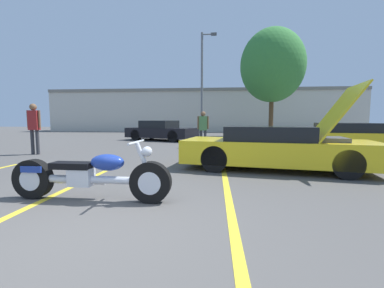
# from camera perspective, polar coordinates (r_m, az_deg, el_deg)

# --- Properties ---
(ground_plane) EXTENTS (80.00, 80.00, 0.00)m
(ground_plane) POSITION_cam_1_polar(r_m,az_deg,el_deg) (3.37, -21.37, -17.29)
(ground_plane) COLOR #514F4C
(parking_stripe_middle) EXTENTS (0.12, 5.68, 0.01)m
(parking_stripe_middle) POSITION_cam_1_polar(r_m,az_deg,el_deg) (4.95, -28.84, -10.18)
(parking_stripe_middle) COLOR yellow
(parking_stripe_middle) RESTS_ON ground
(parking_stripe_back) EXTENTS (0.12, 5.68, 0.01)m
(parking_stripe_back) POSITION_cam_1_polar(r_m,az_deg,el_deg) (4.14, 8.22, -12.54)
(parking_stripe_back) COLOR yellow
(parking_stripe_back) RESTS_ON ground
(far_building) EXTENTS (32.00, 4.20, 4.40)m
(far_building) POSITION_cam_1_polar(r_m,az_deg,el_deg) (27.85, 2.22, 7.64)
(far_building) COLOR beige
(far_building) RESTS_ON ground
(light_pole) EXTENTS (1.21, 0.28, 7.93)m
(light_pole) POSITION_cam_1_polar(r_m,az_deg,el_deg) (20.61, 2.44, 14.03)
(light_pole) COLOR slate
(light_pole) RESTS_ON ground
(tree_background) EXTENTS (4.54, 4.54, 7.75)m
(tree_background) POSITION_cam_1_polar(r_m,az_deg,el_deg) (20.04, 17.44, 16.29)
(tree_background) COLOR brown
(tree_background) RESTS_ON ground
(motorcycle) EXTENTS (2.60, 0.70, 0.95)m
(motorcycle) POSITION_cam_1_polar(r_m,az_deg,el_deg) (4.39, -21.73, -6.63)
(motorcycle) COLOR black
(motorcycle) RESTS_ON ground
(show_car_hood_open) EXTENTS (4.89, 2.54, 2.10)m
(show_car_hood_open) POSITION_cam_1_polar(r_m,az_deg,el_deg) (6.90, 18.24, -0.77)
(show_car_hood_open) COLOR yellow
(show_car_hood_open) RESTS_ON ground
(parked_car_left_row) EXTENTS (4.62, 3.27, 1.21)m
(parked_car_left_row) POSITION_cam_1_polar(r_m,az_deg,el_deg) (15.94, -6.86, 2.92)
(parked_car_left_row) COLOR black
(parked_car_left_row) RESTS_ON ground
(parked_car_right_row) EXTENTS (4.85, 2.62, 1.15)m
(parked_car_right_row) POSITION_cam_1_polar(r_m,az_deg,el_deg) (11.85, 31.68, 1.20)
(parked_car_right_row) COLOR yellow
(parked_car_right_row) RESTS_ON ground
(spectator_near_motorcycle) EXTENTS (0.52, 0.24, 1.85)m
(spectator_near_motorcycle) POSITION_cam_1_polar(r_m,az_deg,el_deg) (11.01, -31.68, 3.81)
(spectator_near_motorcycle) COLOR #333338
(spectator_near_motorcycle) RESTS_ON ground
(spectator_by_show_car) EXTENTS (0.52, 0.22, 1.64)m
(spectator_by_show_car) POSITION_cam_1_polar(r_m,az_deg,el_deg) (11.52, 2.47, 3.93)
(spectator_by_show_car) COLOR #333338
(spectator_by_show_car) RESTS_ON ground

